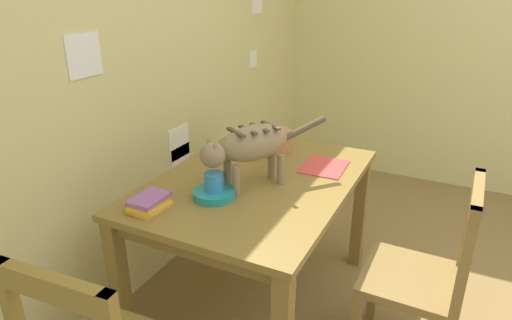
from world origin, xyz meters
TOP-DOWN VIEW (x-y plane):
  - wall_rear at (0.00, 2.09)m, footprint 4.79×0.11m
  - dining_table at (-0.03, 1.39)m, footprint 1.30×0.92m
  - cat at (-0.13, 1.36)m, footprint 0.62×0.40m
  - saucer_bowl at (-0.30, 1.46)m, footprint 0.19×0.19m
  - coffee_mug at (-0.30, 1.46)m, footprint 0.13×0.09m
  - magazine at (0.26, 1.12)m, footprint 0.28×0.23m
  - book_stack at (-0.52, 1.66)m, footprint 0.19×0.14m
  - wicker_basket at (0.37, 1.51)m, footprint 0.27×0.27m
  - wooden_chair_far at (-0.07, 0.54)m, footprint 0.43×0.43m

SIDE VIEW (x-z plane):
  - wooden_chair_far at x=-0.07m, z-range -0.01..0.92m
  - dining_table at x=-0.03m, z-range 0.29..1.04m
  - magazine at x=0.26m, z-range 0.75..0.76m
  - saucer_bowl at x=-0.30m, z-range 0.75..0.79m
  - book_stack at x=-0.52m, z-range 0.75..0.81m
  - wicker_basket at x=0.37m, z-range 0.75..0.87m
  - coffee_mug at x=-0.30m, z-range 0.79..0.88m
  - cat at x=-0.13m, z-range 0.81..1.12m
  - wall_rear at x=0.00m, z-range 0.00..2.50m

